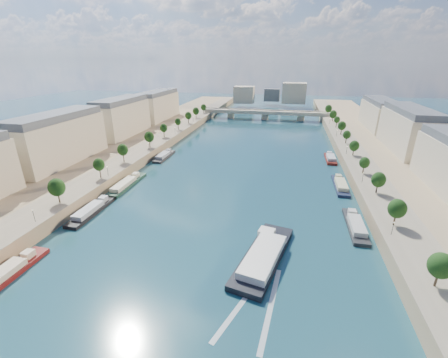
% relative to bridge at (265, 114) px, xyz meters
% --- Properties ---
extents(ground, '(700.00, 700.00, 0.00)m').
position_rel_bridge_xyz_m(ground, '(0.00, -141.34, -5.08)').
color(ground, '#0D293C').
rests_on(ground, ground).
extents(quay_left, '(44.00, 520.00, 5.00)m').
position_rel_bridge_xyz_m(quay_left, '(-72.00, -141.34, -2.58)').
color(quay_left, '#9E8460').
rests_on(quay_left, ground).
extents(quay_right, '(44.00, 520.00, 5.00)m').
position_rel_bridge_xyz_m(quay_right, '(72.00, -141.34, -2.58)').
color(quay_right, '#9E8460').
rests_on(quay_right, ground).
extents(pave_left, '(14.00, 520.00, 0.10)m').
position_rel_bridge_xyz_m(pave_left, '(-57.00, -141.34, -0.03)').
color(pave_left, gray).
rests_on(pave_left, quay_left).
extents(pave_right, '(14.00, 520.00, 0.10)m').
position_rel_bridge_xyz_m(pave_right, '(57.00, -141.34, -0.03)').
color(pave_right, gray).
rests_on(pave_right, quay_right).
extents(trees_left, '(4.80, 268.80, 8.26)m').
position_rel_bridge_xyz_m(trees_left, '(-55.00, -139.34, 5.39)').
color(trees_left, '#382B1E').
rests_on(trees_left, ground).
extents(trees_right, '(4.80, 268.80, 8.26)m').
position_rel_bridge_xyz_m(trees_right, '(55.00, -131.34, 5.39)').
color(trees_right, '#382B1E').
rests_on(trees_right, ground).
extents(lamps_left, '(0.36, 200.36, 4.28)m').
position_rel_bridge_xyz_m(lamps_left, '(-52.50, -151.34, 2.70)').
color(lamps_left, black).
rests_on(lamps_left, ground).
extents(lamps_right, '(0.36, 200.36, 4.28)m').
position_rel_bridge_xyz_m(lamps_right, '(52.50, -136.34, 2.70)').
color(lamps_right, black).
rests_on(lamps_right, ground).
extents(buildings_left, '(16.00, 226.00, 23.20)m').
position_rel_bridge_xyz_m(buildings_left, '(-85.00, -129.34, 11.37)').
color(buildings_left, '#C1B194').
rests_on(buildings_left, ground).
extents(buildings_right, '(16.00, 226.00, 23.20)m').
position_rel_bridge_xyz_m(buildings_right, '(85.00, -129.34, 11.37)').
color(buildings_right, '#C1B194').
rests_on(buildings_right, ground).
extents(skyline, '(79.00, 42.00, 22.00)m').
position_rel_bridge_xyz_m(skyline, '(3.19, 78.18, 9.57)').
color(skyline, '#C1B194').
rests_on(skyline, ground).
extents(bridge, '(112.00, 12.00, 8.15)m').
position_rel_bridge_xyz_m(bridge, '(0.00, 0.00, 0.00)').
color(bridge, '#C1B79E').
rests_on(bridge, ground).
extents(tour_barge, '(15.91, 33.30, 4.35)m').
position_rel_bridge_xyz_m(tour_barge, '(17.49, -208.60, -3.79)').
color(tour_barge, black).
rests_on(tour_barge, ground).
extents(wake, '(13.17, 25.99, 0.04)m').
position_rel_bridge_xyz_m(wake, '(17.49, -225.09, -5.06)').
color(wake, silver).
rests_on(wake, ground).
extents(moored_barges_left, '(5.00, 155.55, 3.60)m').
position_rel_bridge_xyz_m(moored_barges_left, '(-45.50, -196.46, -4.24)').
color(moored_barges_left, '#192438').
rests_on(moored_barges_left, ground).
extents(moored_barges_right, '(5.00, 161.26, 3.60)m').
position_rel_bridge_xyz_m(moored_barges_right, '(45.50, -179.98, -4.24)').
color(moored_barges_right, black).
rests_on(moored_barges_right, ground).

